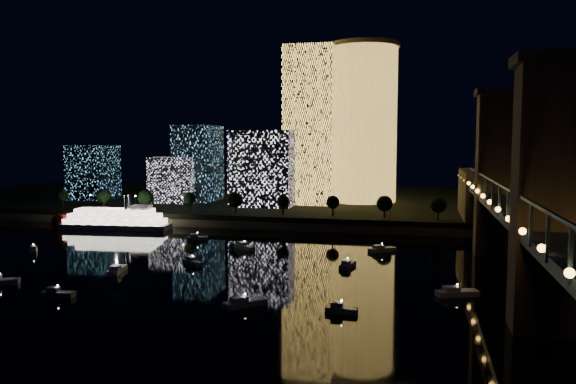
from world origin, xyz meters
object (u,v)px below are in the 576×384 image
at_px(tower_cylindrical, 363,123).
at_px(riverboat, 110,220).
at_px(tower_rectangular, 311,126).
at_px(truss_bridge, 521,224).

xyz_separation_m(tower_cylindrical, riverboat, (-90.72, -77.24, -39.26)).
relative_size(tower_cylindrical, riverboat, 1.61).
distance_m(tower_rectangular, riverboat, 100.35).
bearing_deg(tower_cylindrical, tower_rectangular, -149.60).
bearing_deg(riverboat, tower_rectangular, 43.27).
xyz_separation_m(tower_cylindrical, tower_rectangular, (-23.01, -13.50, -1.52)).
height_order(tower_cylindrical, riverboat, tower_cylindrical).
bearing_deg(tower_rectangular, tower_cylindrical, 30.40).
relative_size(tower_rectangular, riverboat, 1.55).
distance_m(truss_bridge, riverboat, 154.31).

